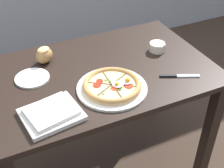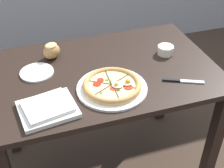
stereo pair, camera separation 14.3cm
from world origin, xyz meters
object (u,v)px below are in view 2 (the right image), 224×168
at_px(ramekin_bowl, 166,50).
at_px(knife_main, 183,81).
at_px(side_saucer, 37,72).
at_px(napkin_folded, 48,108).
at_px(pizza, 112,86).
at_px(dining_table, 102,89).
at_px(bread_piece_near, 51,51).

distance_m(ramekin_bowl, knife_main, 0.26).
relative_size(knife_main, side_saucer, 1.11).
bearing_deg(knife_main, side_saucer, -179.10).
distance_m(ramekin_bowl, napkin_folded, 0.73).
relative_size(napkin_folded, knife_main, 1.40).
relative_size(pizza, side_saucer, 1.97).
relative_size(dining_table, knife_main, 6.26).
distance_m(ramekin_bowl, side_saucer, 0.69).
bearing_deg(pizza, ramekin_bowl, 29.45).
bearing_deg(ramekin_bowl, knife_main, -96.66).
relative_size(dining_table, side_saucer, 6.97).
distance_m(knife_main, side_saucer, 0.72).
height_order(pizza, side_saucer, pizza).
bearing_deg(dining_table, bread_piece_near, 139.06).
xyz_separation_m(ramekin_bowl, knife_main, (-0.03, -0.26, -0.02)).
distance_m(bread_piece_near, side_saucer, 0.16).
relative_size(ramekin_bowl, side_saucer, 0.54).
distance_m(ramekin_bowl, bread_piece_near, 0.61).
bearing_deg(bread_piece_near, knife_main, -35.77).
bearing_deg(dining_table, knife_main, -32.03).
xyz_separation_m(ramekin_bowl, side_saucer, (-0.69, 0.03, -0.02)).
height_order(dining_table, knife_main, knife_main).
distance_m(napkin_folded, bread_piece_near, 0.43).
height_order(pizza, knife_main, pizza).
bearing_deg(pizza, napkin_folded, -168.82).
xyz_separation_m(dining_table, bread_piece_near, (-0.22, 0.19, 0.17)).
bearing_deg(knife_main, bread_piece_near, 168.59).
relative_size(dining_table, pizza, 3.54).
distance_m(dining_table, pizza, 0.22).
xyz_separation_m(pizza, side_saucer, (-0.32, 0.24, -0.01)).
xyz_separation_m(pizza, bread_piece_near, (-0.22, 0.36, 0.03)).
relative_size(ramekin_bowl, knife_main, 0.49).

